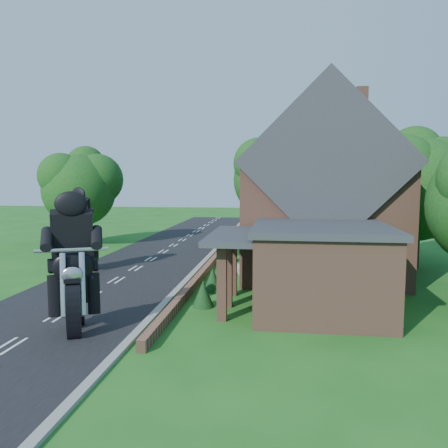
# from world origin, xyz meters

# --- Properties ---
(ground) EXTENTS (120.00, 120.00, 0.00)m
(ground) POSITION_xyz_m (0.00, 0.00, 0.00)
(ground) COLOR #1A5A19
(ground) RESTS_ON ground
(road) EXTENTS (7.00, 80.00, 0.02)m
(road) POSITION_xyz_m (0.00, 0.00, 0.01)
(road) COLOR black
(road) RESTS_ON ground
(kerb) EXTENTS (0.30, 80.00, 0.12)m
(kerb) POSITION_xyz_m (3.65, 0.00, 0.06)
(kerb) COLOR gray
(kerb) RESTS_ON ground
(garden_wall) EXTENTS (0.30, 22.00, 0.40)m
(garden_wall) POSITION_xyz_m (4.30, 5.00, 0.20)
(garden_wall) COLOR #8C5B47
(garden_wall) RESTS_ON ground
(house) EXTENTS (9.54, 8.64, 10.24)m
(house) POSITION_xyz_m (10.49, 6.00, 4.34)
(house) COLOR #8C5B47
(house) RESTS_ON ground
(annex) EXTENTS (7.05, 5.94, 3.44)m
(annex) POSITION_xyz_m (9.87, -0.80, 1.77)
(annex) COLOR #8C5B47
(annex) RESTS_ON ground
(tree_house_right) EXTENTS (6.51, 6.00, 8.40)m
(tree_house_right) POSITION_xyz_m (16.65, 8.62, 5.19)
(tree_house_right) COLOR black
(tree_house_right) RESTS_ON ground
(tree_behind_house) EXTENTS (7.81, 7.20, 10.08)m
(tree_behind_house) POSITION_xyz_m (14.18, 16.14, 6.23)
(tree_behind_house) COLOR black
(tree_behind_house) RESTS_ON ground
(tree_behind_left) EXTENTS (6.94, 6.40, 9.16)m
(tree_behind_left) POSITION_xyz_m (8.16, 17.13, 5.73)
(tree_behind_left) COLOR black
(tree_behind_left) RESTS_ON ground
(tree_far_road) EXTENTS (6.08, 5.60, 7.84)m
(tree_far_road) POSITION_xyz_m (-6.86, 14.11, 4.84)
(tree_far_road) COLOR black
(tree_far_road) RESTS_ON ground
(shrub_a) EXTENTS (0.90, 0.90, 1.10)m
(shrub_a) POSITION_xyz_m (5.30, -1.00, 0.55)
(shrub_a) COLOR black
(shrub_a) RESTS_ON ground
(shrub_b) EXTENTS (0.90, 0.90, 1.10)m
(shrub_b) POSITION_xyz_m (5.30, 1.50, 0.55)
(shrub_b) COLOR black
(shrub_b) RESTS_ON ground
(shrub_c) EXTENTS (0.90, 0.90, 1.10)m
(shrub_c) POSITION_xyz_m (5.30, 4.00, 0.55)
(shrub_c) COLOR black
(shrub_c) RESTS_ON ground
(shrub_d) EXTENTS (0.90, 0.90, 1.10)m
(shrub_d) POSITION_xyz_m (5.30, 9.00, 0.55)
(shrub_d) COLOR black
(shrub_d) RESTS_ON ground
(shrub_e) EXTENTS (0.90, 0.90, 1.10)m
(shrub_e) POSITION_xyz_m (5.30, 11.50, 0.55)
(shrub_e) COLOR black
(shrub_e) RESTS_ON ground
(shrub_f) EXTENTS (0.90, 0.90, 1.10)m
(shrub_f) POSITION_xyz_m (5.30, 14.00, 0.55)
(shrub_f) COLOR black
(shrub_f) RESTS_ON ground
(motorcycle_lead) EXTENTS (0.97, 1.59, 1.45)m
(motorcycle_lead) POSITION_xyz_m (1.50, -4.54, 0.72)
(motorcycle_lead) COLOR black
(motorcycle_lead) RESTS_ON ground
(motorcycle_follow) EXTENTS (0.93, 1.57, 1.43)m
(motorcycle_follow) POSITION_xyz_m (-2.75, 4.99, 0.72)
(motorcycle_follow) COLOR black
(motorcycle_follow) RESTS_ON ground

